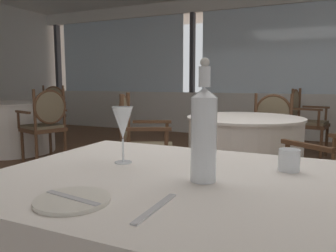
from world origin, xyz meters
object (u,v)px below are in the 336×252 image
at_px(water_bottle, 204,132).
at_px(dining_chair_2_2, 46,120).
at_px(side_plate, 72,200).
at_px(dining_chair_2_0, 51,109).
at_px(dining_chair_1_1, 138,139).
at_px(wine_glass, 123,124).
at_px(dining_chair_1_0, 270,129).
at_px(water_tumbler, 289,160).
at_px(dining_chair_0_0, 304,117).

height_order(water_bottle, dining_chair_2_2, water_bottle).
bearing_deg(side_plate, dining_chair_2_0, 134.51).
bearing_deg(dining_chair_2_2, dining_chair_1_1, 175.65).
xyz_separation_m(side_plate, dining_chair_1_1, (-0.87, 1.87, -0.20)).
relative_size(wine_glass, dining_chair_2_0, 0.21).
xyz_separation_m(water_bottle, dining_chair_2_0, (-4.14, 3.66, -0.33)).
distance_m(water_bottle, dining_chair_1_0, 2.90).
relative_size(side_plate, water_bottle, 0.51).
bearing_deg(dining_chair_2_0, dining_chair_1_0, 66.72).
bearing_deg(wine_glass, water_bottle, -15.12).
height_order(wine_glass, water_tumbler, wine_glass).
xyz_separation_m(side_plate, dining_chair_2_2, (-2.67, 2.61, -0.20)).
bearing_deg(dining_chair_0_0, side_plate, -84.11).
bearing_deg(side_plate, dining_chair_0_0, 85.18).
bearing_deg(water_bottle, side_plate, -128.28).
relative_size(dining_chair_0_0, dining_chair_2_0, 0.97).
xyz_separation_m(wine_glass, water_tumbler, (0.57, 0.14, -0.11)).
distance_m(wine_glass, water_tumbler, 0.60).
bearing_deg(water_bottle, dining_chair_0_0, 88.18).
height_order(dining_chair_1_0, dining_chair_1_1, dining_chair_1_1).
distance_m(wine_glass, dining_chair_2_2, 3.41).
height_order(dining_chair_1_1, dining_chair_2_0, dining_chair_2_0).
distance_m(side_plate, water_tumbler, 0.72).
relative_size(dining_chair_1_0, dining_chair_2_2, 0.95).
bearing_deg(dining_chair_1_0, dining_chair_1_1, -30.03).
bearing_deg(water_tumbler, water_bottle, -134.85).
xyz_separation_m(water_tumbler, dining_chair_0_0, (-0.10, 3.89, -0.22)).
height_order(side_plate, dining_chair_2_0, dining_chair_2_0).
xyz_separation_m(water_tumbler, dining_chair_1_1, (-1.35, 1.34, -0.23)).
bearing_deg(dining_chair_0_0, dining_chair_1_0, -92.75).
relative_size(water_tumbler, dining_chair_2_0, 0.07).
bearing_deg(dining_chair_2_0, dining_chair_2_2, 29.96).
bearing_deg(water_bottle, water_tumbler, 45.15).
height_order(water_tumbler, dining_chair_1_1, dining_chair_1_1).
bearing_deg(dining_chair_1_0, dining_chair_0_0, 172.55).
xyz_separation_m(dining_chair_1_1, dining_chair_2_2, (-1.80, 0.74, 0.00)).
bearing_deg(wine_glass, water_tumbler, 13.43).
bearing_deg(water_bottle, dining_chair_2_0, 138.55).
relative_size(side_plate, water_tumbler, 2.54).
height_order(water_bottle, dining_chair_1_1, water_bottle).
distance_m(wine_glass, dining_chair_1_0, 2.81).
relative_size(dining_chair_1_0, dining_chair_2_0, 0.93).
height_order(water_bottle, dining_chair_1_0, water_bottle).
bearing_deg(dining_chair_1_0, water_tumbler, 14.55).
distance_m(side_plate, dining_chair_0_0, 4.45).
distance_m(side_plate, dining_chair_2_2, 3.74).
bearing_deg(side_plate, dining_chair_1_1, 115.02).
distance_m(dining_chair_1_1, dining_chair_2_2, 1.94).
bearing_deg(dining_chair_2_2, dining_chair_1_0, -150.41).
distance_m(side_plate, dining_chair_1_1, 2.08).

